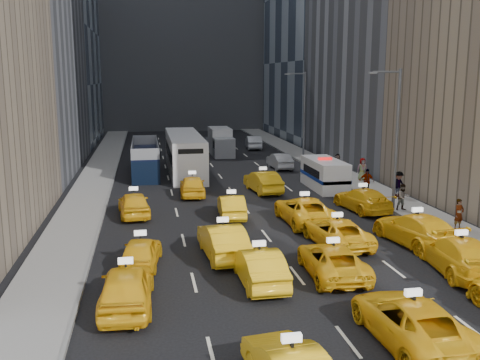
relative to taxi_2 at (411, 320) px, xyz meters
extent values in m
plane|color=black|center=(-1.99, 4.37, -0.74)|extent=(160.00, 160.00, 0.00)
cube|color=gray|center=(-12.49, 29.37, -0.67)|extent=(3.00, 90.00, 0.15)
cube|color=gray|center=(8.51, 29.37, -0.67)|extent=(3.00, 90.00, 0.15)
cube|color=slate|center=(-11.04, 29.37, -0.65)|extent=(0.15, 90.00, 0.18)
cube|color=slate|center=(7.06, 29.37, -0.65)|extent=(0.15, 90.00, 0.18)
cube|color=slate|center=(-1.99, 76.37, 19.26)|extent=(30.00, 12.00, 40.00)
cylinder|color=#595B60|center=(7.31, 16.37, 3.76)|extent=(0.20, 0.20, 9.00)
cylinder|color=#595B60|center=(6.41, 16.37, 8.06)|extent=(1.80, 0.12, 0.12)
cube|color=slate|center=(5.51, 16.37, 8.01)|extent=(0.50, 0.22, 0.12)
cylinder|color=#595B60|center=(7.31, 36.37, 3.76)|extent=(0.20, 0.20, 9.00)
cylinder|color=#595B60|center=(6.41, 36.37, 8.06)|extent=(1.80, 0.12, 0.12)
cube|color=slate|center=(5.51, 36.37, 8.01)|extent=(0.50, 0.22, 0.12)
imported|color=yellow|center=(0.00, 0.00, 0.00)|extent=(2.62, 5.42, 1.49)
imported|color=yellow|center=(-9.17, 4.28, 0.07)|extent=(2.14, 4.87, 1.63)
imported|color=yellow|center=(-3.81, 5.81, 0.01)|extent=(1.70, 4.63, 1.51)
imported|color=yellow|center=(-0.48, 6.13, -0.06)|extent=(2.55, 5.07, 1.38)
imported|color=yellow|center=(5.15, 5.49, 0.06)|extent=(2.99, 5.81, 1.61)
imported|color=yellow|center=(-8.67, 8.69, -0.06)|extent=(2.15, 4.21, 1.37)
imported|color=yellow|center=(-4.81, 9.38, 0.07)|extent=(2.06, 5.04, 1.63)
imported|color=yellow|center=(1.18, 10.13, -0.04)|extent=(2.62, 5.17, 1.40)
imported|color=yellow|center=(5.24, 9.52, 0.07)|extent=(3.02, 5.89, 1.63)
imported|color=yellow|center=(-9.13, 17.93, 0.02)|extent=(2.20, 4.62, 1.52)
imported|color=yellow|center=(-3.23, 16.60, -0.05)|extent=(1.73, 4.29, 1.39)
imported|color=yellow|center=(0.81, 14.56, 0.03)|extent=(2.74, 5.64, 1.55)
imported|color=yellow|center=(5.36, 16.74, -0.01)|extent=(2.69, 5.28, 1.47)
imported|color=yellow|center=(-5.05, 23.02, 0.01)|extent=(2.00, 4.50, 1.50)
imported|color=yellow|center=(0.27, 23.43, 0.04)|extent=(2.20, 4.95, 1.58)
cube|color=silver|center=(5.21, 23.77, 0.39)|extent=(2.42, 5.75, 2.26)
cylinder|color=black|center=(4.28, 21.84, -0.29)|extent=(0.28, 0.91, 0.91)
cylinder|color=black|center=(6.14, 21.84, -0.29)|extent=(0.28, 0.91, 0.91)
cylinder|color=black|center=(4.28, 25.70, -0.29)|extent=(0.28, 0.91, 0.91)
cylinder|color=black|center=(6.14, 25.70, -0.29)|extent=(0.28, 0.91, 0.91)
cube|color=navy|center=(5.21, 23.77, 0.23)|extent=(2.46, 5.75, 0.26)
cube|color=red|center=(5.21, 23.77, 1.60)|extent=(1.04, 0.41, 0.16)
cube|color=black|center=(-8.36, 32.47, 0.70)|extent=(2.64, 10.03, 2.90)
cylinder|color=black|center=(-9.34, 28.40, -0.19)|extent=(0.28, 1.10, 1.10)
cylinder|color=black|center=(-7.38, 28.40, -0.19)|extent=(0.28, 1.10, 1.10)
cylinder|color=black|center=(-9.34, 36.55, -0.19)|extent=(0.28, 1.10, 1.10)
cylinder|color=black|center=(-7.38, 36.55, -0.19)|extent=(0.28, 1.10, 1.10)
cube|color=silver|center=(-4.88, 32.66, 0.99)|extent=(3.51, 13.55, 3.47)
cylinder|color=black|center=(-6.13, 26.85, -0.19)|extent=(0.28, 1.10, 1.10)
cylinder|color=black|center=(-3.63, 26.85, -0.19)|extent=(0.28, 1.10, 1.10)
cylinder|color=black|center=(-6.13, 38.47, -0.19)|extent=(0.28, 1.10, 1.10)
cylinder|color=black|center=(-3.63, 38.47, -0.19)|extent=(0.28, 1.10, 1.10)
cube|color=silver|center=(-0.08, 43.23, 0.72)|extent=(2.39, 6.46, 2.92)
cylinder|color=black|center=(-1.03, 40.94, -0.19)|extent=(0.28, 1.10, 1.10)
cylinder|color=black|center=(0.86, 40.94, -0.19)|extent=(0.28, 1.10, 1.10)
cylinder|color=black|center=(-1.03, 45.53, -0.19)|extent=(0.28, 1.10, 1.10)
cylinder|color=black|center=(0.86, 45.53, -0.19)|extent=(0.28, 1.10, 1.10)
imported|color=#A2A5AA|center=(4.09, 33.33, -0.02)|extent=(1.65, 4.44, 1.45)
imported|color=black|center=(-8.22, 43.02, -0.02)|extent=(2.94, 5.41, 1.44)
imported|color=slate|center=(-0.68, 48.38, 0.00)|extent=(2.26, 5.21, 1.49)
imported|color=black|center=(-3.97, 48.82, -0.07)|extent=(1.78, 4.04, 1.35)
imported|color=#B9BCC1|center=(4.49, 47.60, 0.03)|extent=(2.13, 4.87, 1.56)
imported|color=gray|center=(8.72, 11.27, 0.27)|extent=(0.71, 0.55, 1.72)
imported|color=gray|center=(7.70, 15.83, 0.25)|extent=(0.84, 0.48, 1.69)
imported|color=gray|center=(9.19, 19.46, 0.31)|extent=(1.26, 0.76, 1.82)
imported|color=gray|center=(7.46, 21.01, 0.30)|extent=(1.14, 0.72, 1.80)
imported|color=gray|center=(9.16, 25.83, 0.32)|extent=(0.92, 0.54, 1.82)
imported|color=gray|center=(8.40, 29.55, 0.24)|extent=(1.58, 0.57, 1.67)
camera|label=1|loc=(-8.31, -14.90, 7.77)|focal=40.00mm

